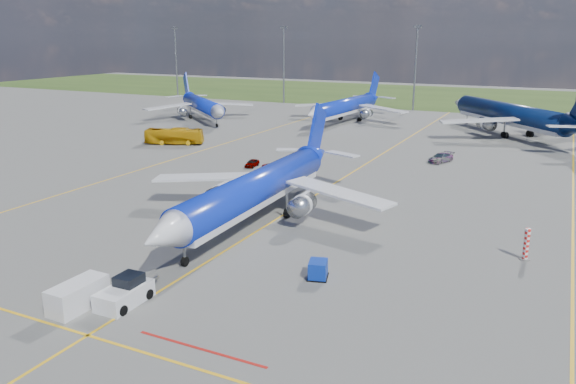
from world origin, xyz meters
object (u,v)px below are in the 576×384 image
at_px(service_car_a, 252,163).
at_px(baggage_tug_c, 311,150).
at_px(apron_bus, 174,136).
at_px(main_airliner, 257,221).
at_px(service_van, 78,295).
at_px(bg_jet_nw, 203,120).
at_px(service_car_c, 441,158).
at_px(service_car_b, 277,168).
at_px(pushback_tug, 125,293).
at_px(bg_jet_nnw, 345,122).
at_px(uld_container, 318,269).
at_px(warning_post, 526,244).
at_px(bg_jet_n, 508,135).

relative_size(service_car_a, baggage_tug_c, 0.72).
bearing_deg(baggage_tug_c, apron_bus, 173.10).
distance_m(main_airliner, baggage_tug_c, 38.84).
bearing_deg(apron_bus, service_car_a, -136.60).
bearing_deg(service_van, baggage_tug_c, 98.28).
distance_m(bg_jet_nw, baggage_tug_c, 47.64).
relative_size(service_car_a, service_car_c, 0.68).
bearing_deg(service_car_b, bg_jet_nw, 66.02).
relative_size(bg_jet_nw, baggage_tug_c, 8.10).
height_order(pushback_tug, baggage_tug_c, pushback_tug).
relative_size(bg_jet_nw, service_car_a, 11.24).
bearing_deg(service_car_b, bg_jet_nnw, 29.96).
xyz_separation_m(bg_jet_nw, service_van, (48.46, -86.77, 1.02)).
relative_size(bg_jet_nnw, service_van, 8.75).
xyz_separation_m(uld_container, service_car_b, (-20.81, 32.65, -0.08)).
bearing_deg(service_van, service_car_b, 99.12).
bearing_deg(service_van, bg_jet_nnw, 99.70).
xyz_separation_m(bg_jet_nnw, pushback_tug, (18.12, -96.22, 0.87)).
xyz_separation_m(bg_jet_nnw, service_van, (15.45, -98.38, 1.02)).
bearing_deg(warning_post, main_airliner, -177.40).
distance_m(warning_post, uld_container, 19.75).
bearing_deg(warning_post, bg_jet_nnw, 121.65).
bearing_deg(baggage_tug_c, pushback_tug, -95.58).
relative_size(main_airliner, baggage_tug_c, 8.67).
xyz_separation_m(service_car_a, service_car_b, (5.15, -1.49, 0.09)).
height_order(warning_post, service_car_a, warning_post).
height_order(apron_bus, service_car_b, apron_bus).
height_order(bg_jet_nw, pushback_tug, bg_jet_nw).
bearing_deg(warning_post, service_car_a, 152.09).
height_order(bg_jet_nnw, apron_bus, bg_jet_nnw).
height_order(service_van, service_car_a, service_van).
xyz_separation_m(apron_bus, service_car_b, (27.91, -11.56, -0.85)).
xyz_separation_m(bg_jet_nnw, bg_jet_n, (36.76, -1.94, 0.00)).
bearing_deg(uld_container, pushback_tug, -152.39).
bearing_deg(bg_jet_nnw, uld_container, -66.56).
distance_m(warning_post, service_car_b, 41.76).
bearing_deg(pushback_tug, warning_post, 39.39).
distance_m(warning_post, service_van, 38.94).
distance_m(uld_container, service_car_b, 38.72).
xyz_separation_m(main_airliner, uld_container, (12.10, -10.89, 0.75)).
bearing_deg(uld_container, bg_jet_n, 69.03).
bearing_deg(service_car_b, service_car_c, -28.68).
xyz_separation_m(pushback_tug, baggage_tug_c, (-10.76, 59.30, -0.38)).
relative_size(pushback_tug, service_car_a, 1.84).
bearing_deg(apron_bus, baggage_tug_c, -103.77).
bearing_deg(baggage_tug_c, bg_jet_nw, 132.06).
relative_size(uld_container, service_car_b, 0.39).
xyz_separation_m(warning_post, service_van, (-29.66, -25.22, -0.48)).
xyz_separation_m(bg_jet_nw, service_car_a, (36.61, -39.56, 0.59)).
relative_size(warning_post, uld_container, 1.59).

